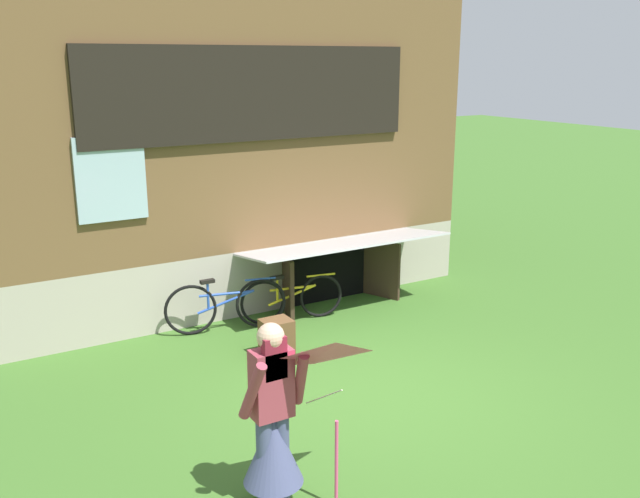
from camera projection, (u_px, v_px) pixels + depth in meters
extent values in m
plane|color=#386023|center=(372.00, 391.00, 8.09)|extent=(60.00, 60.00, 0.00)
cube|color=#ADA393|center=(202.00, 247.00, 12.35)|extent=(7.49, 4.59, 1.01)
cube|color=brown|center=(195.00, 100.00, 11.67)|extent=(7.49, 4.59, 4.13)
cube|color=black|center=(255.00, 94.00, 9.68)|extent=(4.94, 0.08, 1.30)
cube|color=#9EB7C6|center=(255.00, 94.00, 9.70)|extent=(4.78, 0.04, 1.18)
cube|color=#9EB7C6|center=(111.00, 179.00, 8.94)|extent=(0.90, 0.06, 1.10)
cube|color=black|center=(327.00, 272.00, 11.03)|extent=(1.40, 0.03, 0.93)
cube|color=#3D2B1E|center=(288.00, 286.00, 10.38)|extent=(0.26, 0.69, 0.93)
cube|color=#3D2B1E|center=(381.00, 269.00, 11.21)|extent=(0.32, 0.67, 0.93)
cube|color=#B2B2B7|center=(345.00, 244.00, 10.43)|extent=(3.17, 1.09, 0.18)
cylinder|color=#474C75|center=(265.00, 464.00, 5.89)|extent=(0.14, 0.14, 0.85)
cylinder|color=#474C75|center=(281.00, 458.00, 5.97)|extent=(0.14, 0.14, 0.85)
cone|color=#474C75|center=(273.00, 448.00, 5.89)|extent=(0.52, 0.52, 0.64)
cube|color=#993847|center=(272.00, 384.00, 5.74)|extent=(0.34, 0.20, 0.60)
cylinder|color=#993847|center=(253.00, 391.00, 5.54)|extent=(0.17, 0.34, 0.56)
cylinder|color=#993847|center=(301.00, 379.00, 5.75)|extent=(0.17, 0.34, 0.56)
cube|color=maroon|center=(274.00, 358.00, 5.62)|extent=(0.20, 0.08, 0.36)
sphere|color=#D8AD8E|center=(271.00, 337.00, 5.63)|extent=(0.23, 0.23, 0.23)
pyramid|color=#E54C7F|center=(336.00, 385.00, 5.39)|extent=(0.92, 0.80, 0.45)
cylinder|color=beige|center=(323.00, 397.00, 5.73)|extent=(0.01, 0.57, 0.38)
cylinder|color=#E54C7F|center=(336.00, 464.00, 5.90)|extent=(0.03, 0.03, 0.82)
torus|color=black|center=(321.00, 296.00, 10.34)|extent=(0.66, 0.18, 0.66)
torus|color=black|center=(263.00, 302.00, 10.06)|extent=(0.66, 0.18, 0.66)
cylinder|color=gold|center=(292.00, 288.00, 10.16)|extent=(0.66, 0.17, 0.04)
cylinder|color=gold|center=(292.00, 295.00, 10.19)|extent=(0.73, 0.18, 0.27)
cylinder|color=gold|center=(277.00, 290.00, 10.09)|extent=(0.04, 0.04, 0.37)
cube|color=black|center=(277.00, 278.00, 10.04)|extent=(0.20, 0.08, 0.05)
cylinder|color=gold|center=(321.00, 275.00, 10.26)|extent=(0.44, 0.12, 0.03)
torus|color=black|center=(261.00, 303.00, 9.93)|extent=(0.72, 0.22, 0.73)
torus|color=black|center=(191.00, 310.00, 9.65)|extent=(0.72, 0.22, 0.73)
cylinder|color=#284CB2|center=(226.00, 294.00, 9.74)|extent=(0.73, 0.21, 0.04)
cylinder|color=#284CB2|center=(226.00, 302.00, 9.78)|extent=(0.80, 0.23, 0.30)
cylinder|color=#284CB2|center=(208.00, 296.00, 9.67)|extent=(0.04, 0.04, 0.41)
cube|color=black|center=(207.00, 281.00, 9.62)|extent=(0.20, 0.08, 0.05)
cylinder|color=#284CB2|center=(260.00, 279.00, 9.84)|extent=(0.43, 0.13, 0.03)
cube|color=brown|center=(277.00, 338.00, 8.99)|extent=(0.38, 0.33, 0.50)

